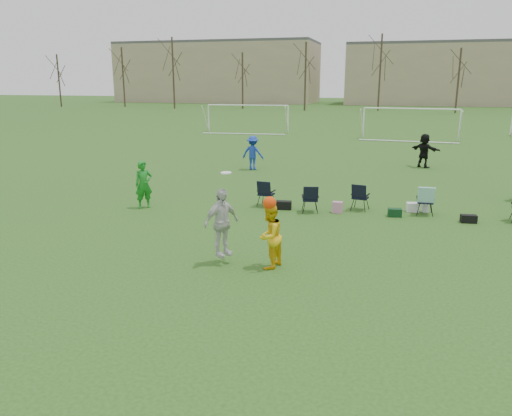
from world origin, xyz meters
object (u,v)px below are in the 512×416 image
(fielder_black, at_px, (424,151))
(center_contest, at_px, (246,229))
(fielder_green_near, at_px, (144,185))
(goal_mid, at_px, (411,115))
(goal_left, at_px, (248,111))
(fielder_blue, at_px, (253,153))

(fielder_black, distance_m, center_contest, 17.37)
(fielder_green_near, distance_m, goal_mid, 27.42)
(fielder_black, bearing_deg, goal_left, -11.36)
(fielder_black, bearing_deg, fielder_green_near, 85.37)
(center_contest, bearing_deg, goal_mid, 81.61)
(fielder_green_near, relative_size, goal_mid, 0.23)
(fielder_blue, xyz_separation_m, center_contest, (3.70, -13.54, 0.08))
(fielder_green_near, xyz_separation_m, goal_left, (-4.25, 27.61, 1.05))
(fielder_blue, xyz_separation_m, goal_mid, (8.17, 16.71, 1.04))
(center_contest, bearing_deg, fielder_green_near, 138.71)
(fielder_green_near, distance_m, center_contest, 7.04)
(fielder_black, relative_size, goal_mid, 0.24)
(center_contest, xyz_separation_m, goal_mid, (4.46, 30.25, 0.96))
(fielder_green_near, distance_m, fielder_blue, 9.03)
(fielder_blue, bearing_deg, center_contest, 109.21)
(fielder_black, xyz_separation_m, center_contest, (-4.94, -16.65, 0.06))
(fielder_blue, distance_m, fielder_black, 9.19)
(goal_left, relative_size, goal_mid, 1.00)
(fielder_green_near, bearing_deg, goal_mid, 27.00)
(center_contest, bearing_deg, fielder_blue, 105.31)
(center_contest, bearing_deg, goal_left, 106.47)
(center_contest, xyz_separation_m, goal_left, (-9.54, 32.25, 0.96))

